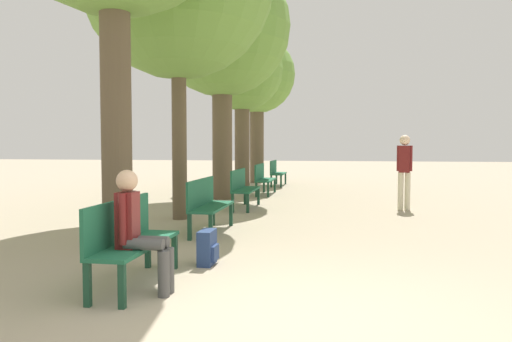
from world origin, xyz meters
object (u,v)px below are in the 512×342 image
backpack (208,248)px  bench_row_0 (128,236)px  bench_row_3 (263,177)px  tree_row_4 (257,77)px  person_seated (138,228)px  pedestrian_near (404,167)px  bench_row_4 (276,171)px  tree_row_3 (242,72)px  tree_row_2 (222,29)px  bench_row_1 (207,201)px  bench_row_2 (243,186)px

backpack → bench_row_0: bearing=-120.7°
bench_row_3 → tree_row_4: tree_row_4 is taller
bench_row_0 → person_seated: 0.37m
bench_row_3 → pedestrian_near: size_ratio=0.92×
backpack → bench_row_4: bearing=92.9°
tree_row_4 → tree_row_3: bearing=-90.0°
tree_row_2 → tree_row_4: (-0.00, 5.83, -0.50)m
bench_row_3 → tree_row_2: (-0.92, -1.32, 4.03)m
tree_row_2 → bench_row_3: bearing=55.2°
backpack → bench_row_1: bearing=105.2°
bench_row_0 → tree_row_2: (-0.92, 8.24, 4.03)m
bench_row_1 → bench_row_3: size_ratio=1.00×
bench_row_4 → backpack: bench_row_4 is taller
tree_row_2 → bench_row_4: bearing=78.5°
bench_row_0 → bench_row_4: bearing=90.0°
bench_row_0 → bench_row_2: same height
tree_row_3 → pedestrian_near: size_ratio=3.10×
tree_row_3 → pedestrian_near: 6.97m
bench_row_2 → backpack: 5.42m
tree_row_4 → pedestrian_near: (4.57, -7.41, -3.08)m
bench_row_4 → tree_row_2: tree_row_2 is taller
bench_row_4 → person_seated: 13.01m
bench_row_2 → tree_row_2: tree_row_2 is taller
bench_row_3 → bench_row_4: bearing=90.0°
tree_row_4 → pedestrian_near: tree_row_4 is taller
bench_row_2 → bench_row_4: 6.37m
tree_row_3 → bench_row_3: bearing=-58.9°
person_seated → tree_row_2: bearing=97.6°
bench_row_1 → bench_row_3: (0.00, 6.37, 0.00)m
bench_row_3 → bench_row_1: bearing=-90.0°
person_seated → backpack: size_ratio=2.89×
bench_row_1 → tree_row_4: size_ratio=0.28×
backpack → pedestrian_near: (3.06, 5.66, 0.76)m
bench_row_2 → backpack: size_ratio=3.64×
bench_row_0 → pedestrian_near: bearing=61.3°
bench_row_3 → backpack: (0.59, -8.56, -0.32)m
pedestrian_near → bench_row_2: bearing=-175.6°
bench_row_2 → person_seated: person_seated is taller
bench_row_4 → pedestrian_near: pedestrian_near is taller
bench_row_0 → pedestrian_near: (3.65, 6.66, 0.44)m
bench_row_1 → bench_row_2: (0.00, 3.19, 0.00)m
bench_row_1 → bench_row_0: bearing=-90.0°
bench_row_1 → bench_row_4: 9.56m
bench_row_0 → person_seated: (0.22, -0.27, 0.14)m
bench_row_2 → tree_row_3: tree_row_3 is taller
bench_row_0 → bench_row_4: 12.75m
bench_row_1 → person_seated: person_seated is taller
backpack → pedestrian_near: bearing=61.6°
bench_row_2 → person_seated: size_ratio=1.26×
bench_row_2 → pedestrian_near: size_ratio=0.92×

